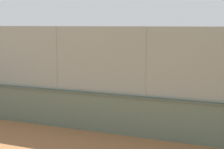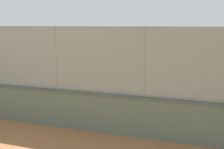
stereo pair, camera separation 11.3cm
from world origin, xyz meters
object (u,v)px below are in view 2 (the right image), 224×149
at_px(player_baseline_waiting, 53,69).
at_px(spare_ball_by_wall, 101,115).
at_px(player_foreground_swinging, 167,75).
at_px(sports_ball, 42,74).

xyz_separation_m(player_baseline_waiting, spare_ball_by_wall, (-5.52, 5.78, -0.86)).
relative_size(player_foreground_swinging, sports_ball, 6.64).
bearing_deg(player_foreground_swinging, sports_ball, 16.40).
distance_m(player_foreground_swinging, spare_ball_by_wall, 6.47).
height_order(player_baseline_waiting, player_foreground_swinging, player_baseline_waiting).
distance_m(sports_ball, spare_ball_by_wall, 6.70).
bearing_deg(player_foreground_swinging, player_baseline_waiting, 2.82).
bearing_deg(spare_ball_by_wall, sports_ball, -37.34).
bearing_deg(player_baseline_waiting, player_foreground_swinging, -177.18).
relative_size(sports_ball, spare_ball_by_wall, 1.20).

